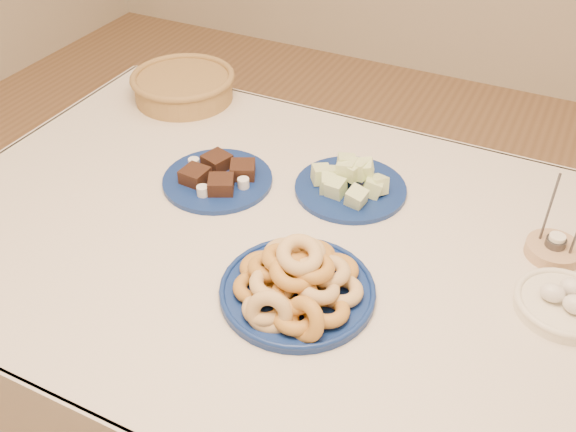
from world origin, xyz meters
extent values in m
cylinder|color=brown|center=(-0.70, 0.40, 0.36)|extent=(0.06, 0.06, 0.72)
cube|color=silver|center=(0.00, 0.00, 0.74)|extent=(1.70, 1.10, 0.02)
cube|color=silver|center=(0.00, 0.55, 0.61)|extent=(1.70, 0.01, 0.28)
cube|color=silver|center=(-0.85, 0.00, 0.61)|extent=(0.01, 1.10, 0.28)
cylinder|color=navy|center=(0.07, -0.15, 0.76)|extent=(0.33, 0.33, 0.02)
torus|color=navy|center=(0.07, -0.15, 0.77)|extent=(0.33, 0.33, 0.01)
torus|color=tan|center=(0.15, -0.13, 0.78)|extent=(0.10, 0.10, 0.03)
torus|color=#A16624|center=(0.12, -0.08, 0.78)|extent=(0.09, 0.09, 0.03)
torus|color=#A16624|center=(0.07, -0.06, 0.78)|extent=(0.12, 0.12, 0.03)
torus|color=tan|center=(0.01, -0.09, 0.78)|extent=(0.12, 0.12, 0.03)
torus|color=#A16624|center=(-0.01, -0.14, 0.78)|extent=(0.09, 0.09, 0.03)
torus|color=#A16624|center=(0.00, -0.20, 0.78)|extent=(0.10, 0.10, 0.03)
torus|color=tan|center=(0.05, -0.24, 0.78)|extent=(0.11, 0.11, 0.03)
torus|color=#A16624|center=(0.10, -0.23, 0.78)|extent=(0.13, 0.13, 0.03)
torus|color=#A16624|center=(0.15, -0.19, 0.78)|extent=(0.11, 0.11, 0.04)
torus|color=tan|center=(0.12, -0.12, 0.81)|extent=(0.12, 0.12, 0.03)
torus|color=#A16624|center=(0.08, -0.10, 0.81)|extent=(0.12, 0.12, 0.03)
torus|color=tan|center=(0.03, -0.11, 0.81)|extent=(0.10, 0.10, 0.03)
torus|color=#A16624|center=(0.02, -0.16, 0.81)|extent=(0.11, 0.11, 0.05)
torus|color=tan|center=(0.04, -0.20, 0.81)|extent=(0.12, 0.11, 0.04)
torus|color=#A16624|center=(0.09, -0.20, 0.81)|extent=(0.12, 0.12, 0.04)
torus|color=tan|center=(0.12, -0.17, 0.81)|extent=(0.13, 0.13, 0.05)
torus|color=#A16624|center=(0.10, -0.15, 0.83)|extent=(0.11, 0.11, 0.04)
torus|color=tan|center=(0.07, -0.12, 0.83)|extent=(0.13, 0.12, 0.04)
torus|color=#A16624|center=(0.04, -0.15, 0.83)|extent=(0.13, 0.13, 0.05)
torus|color=#A16624|center=(0.07, -0.18, 0.83)|extent=(0.10, 0.09, 0.05)
torus|color=tan|center=(0.08, -0.15, 0.86)|extent=(0.13, 0.13, 0.05)
torus|color=tan|center=(0.06, -0.26, 0.79)|extent=(0.10, 0.07, 0.09)
torus|color=#A16624|center=(0.13, -0.24, 0.79)|extent=(0.10, 0.09, 0.09)
cylinder|color=navy|center=(0.03, 0.22, 0.76)|extent=(0.34, 0.34, 0.01)
cube|color=#C1DC8B|center=(0.04, 0.21, 0.81)|extent=(0.05, 0.06, 0.05)
cube|color=#C1DC8B|center=(0.06, 0.23, 0.81)|extent=(0.06, 0.06, 0.05)
cube|color=#C1DC8B|center=(0.05, 0.22, 0.81)|extent=(0.05, 0.05, 0.05)
cube|color=#C1DC8B|center=(-0.02, 0.21, 0.78)|extent=(0.05, 0.06, 0.05)
cube|color=#C1DC8B|center=(0.02, 0.17, 0.78)|extent=(0.04, 0.05, 0.05)
cube|color=#C1DC8B|center=(-0.04, 0.20, 0.78)|extent=(0.06, 0.06, 0.04)
cube|color=#C1DC8B|center=(0.00, 0.18, 0.78)|extent=(0.06, 0.06, 0.05)
cube|color=#C1DC8B|center=(0.02, 0.23, 0.81)|extent=(0.06, 0.06, 0.05)
cube|color=#C1DC8B|center=(0.10, 0.22, 0.78)|extent=(0.06, 0.06, 0.05)
cube|color=#C1DC8B|center=(0.07, 0.16, 0.78)|extent=(0.05, 0.05, 0.05)
cube|color=#C1DC8B|center=(0.01, 0.26, 0.78)|extent=(0.06, 0.06, 0.05)
cube|color=#C1DC8B|center=(0.03, 0.21, 0.81)|extent=(0.05, 0.04, 0.05)
cube|color=#C1DC8B|center=(0.09, 0.21, 0.78)|extent=(0.06, 0.05, 0.05)
cylinder|color=navy|center=(-0.27, 0.11, 0.76)|extent=(0.29, 0.29, 0.01)
cube|color=black|center=(-0.31, 0.07, 0.78)|extent=(0.06, 0.06, 0.03)
cube|color=black|center=(-0.23, 0.07, 0.78)|extent=(0.08, 0.08, 0.03)
cube|color=black|center=(-0.29, 0.15, 0.78)|extent=(0.07, 0.07, 0.03)
cube|color=black|center=(-0.22, 0.14, 0.78)|extent=(0.08, 0.08, 0.03)
cylinder|color=white|center=(-0.35, 0.12, 0.77)|extent=(0.03, 0.03, 0.02)
cylinder|color=white|center=(-0.26, 0.03, 0.77)|extent=(0.03, 0.03, 0.02)
cylinder|color=white|center=(-0.19, 0.10, 0.77)|extent=(0.03, 0.03, 0.02)
cylinder|color=brown|center=(-0.58, 0.43, 0.78)|extent=(0.35, 0.35, 0.07)
torus|color=brown|center=(-0.58, 0.43, 0.82)|extent=(0.38, 0.38, 0.02)
cylinder|color=tan|center=(0.50, 0.19, 0.76)|extent=(0.14, 0.14, 0.03)
cylinder|color=#46464B|center=(0.50, 0.19, 0.79)|extent=(0.05, 0.05, 0.02)
cylinder|color=white|center=(0.50, 0.19, 0.80)|extent=(0.04, 0.04, 0.01)
cylinder|color=#46464B|center=(0.47, 0.20, 0.86)|extent=(0.01, 0.01, 0.17)
cylinder|color=silver|center=(0.54, 0.03, 0.76)|extent=(0.19, 0.19, 0.02)
torus|color=silver|center=(0.54, 0.03, 0.77)|extent=(0.20, 0.20, 0.01)
ellipsoid|color=silver|center=(0.52, 0.03, 0.79)|extent=(0.05, 0.04, 0.04)
ellipsoid|color=silver|center=(0.56, 0.01, 0.79)|extent=(0.05, 0.04, 0.04)
ellipsoid|color=silver|center=(0.55, 0.06, 0.79)|extent=(0.05, 0.04, 0.04)
camera|label=1|loc=(0.45, -0.96, 1.65)|focal=40.00mm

